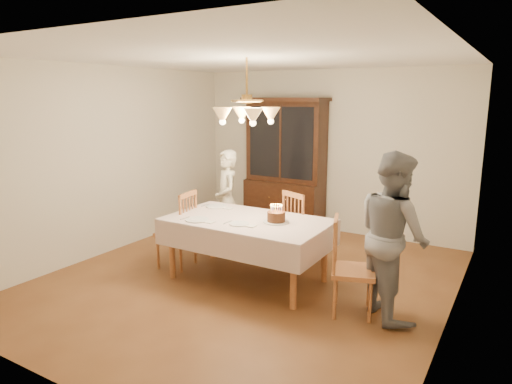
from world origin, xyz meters
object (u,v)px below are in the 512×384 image
Objects in this scene: chair_far_side at (303,233)px; china_hutch at (285,166)px; birthday_cake at (276,217)px; elderly_woman at (227,200)px; dining_table at (247,225)px.

china_hutch is at bearing 124.79° from chair_far_side.
chair_far_side is 0.82m from birthday_cake.
china_hutch is 2.16× the size of chair_far_side.
chair_far_side is at bearing -55.21° from china_hutch.
chair_far_side is at bearing 38.78° from elderly_woman.
dining_table is 1.32× the size of elderly_woman.
chair_far_side is 0.69× the size of elderly_woman.
elderly_woman is 1.45m from birthday_cake.
china_hutch is (-0.66, 2.25, 0.36)m from dining_table.
birthday_cake is (1.22, -0.77, 0.10)m from elderly_woman.
chair_far_side reaches higher than birthday_cake.
birthday_cake is at bearing 7.80° from dining_table.
dining_table is at bearing -73.69° from china_hutch.
elderly_woman reaches higher than birthday_cake.
chair_far_side is at bearing 89.34° from birthday_cake.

